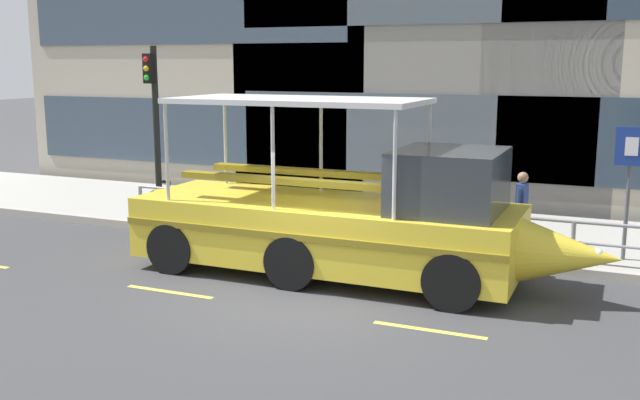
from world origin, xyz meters
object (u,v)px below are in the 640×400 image
object	(u,v)px
leaned_bicycle	(174,204)
pedestrian_near_bow	(522,203)
parking_sign	(630,170)
traffic_light_pole	(154,116)
duck_tour_boat	(351,221)

from	to	relation	value
leaned_bicycle	pedestrian_near_bow	xyz separation A→B (m)	(8.48, 0.38, 0.62)
parking_sign	pedestrian_near_bow	world-z (taller)	parking_sign
traffic_light_pole	leaned_bicycle	world-z (taller)	traffic_light_pole
parking_sign	pedestrian_near_bow	xyz separation A→B (m)	(-2.04, 0.09, -0.82)
traffic_light_pole	leaned_bicycle	size ratio (longest dim) A/B	2.47
traffic_light_pole	parking_sign	world-z (taller)	traffic_light_pole
leaned_bicycle	duck_tour_boat	size ratio (longest dim) A/B	0.19
leaned_bicycle	pedestrian_near_bow	size ratio (longest dim) A/B	1.06
traffic_light_pole	parking_sign	xyz separation A→B (m)	(10.97, 0.35, -0.79)
leaned_bicycle	duck_tour_boat	world-z (taller)	duck_tour_boat
duck_tour_boat	pedestrian_near_bow	size ratio (longest dim) A/B	5.61
leaned_bicycle	pedestrian_near_bow	bearing A→B (deg)	2.55
parking_sign	pedestrian_near_bow	size ratio (longest dim) A/B	1.62
parking_sign	duck_tour_boat	bearing A→B (deg)	-150.53
parking_sign	duck_tour_boat	size ratio (longest dim) A/B	0.29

